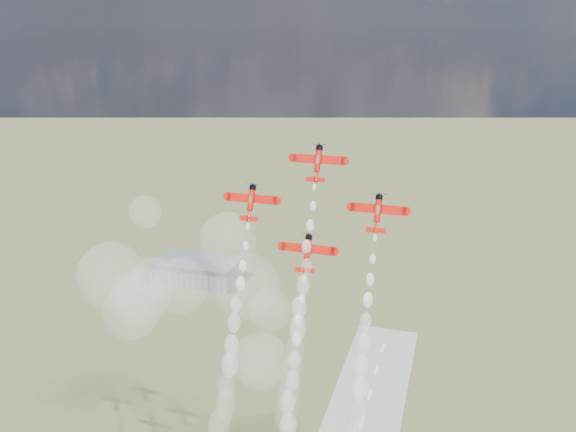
# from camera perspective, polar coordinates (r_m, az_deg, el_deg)

# --- Properties ---
(hangar) EXTENTS (50.00, 28.00, 13.00)m
(hangar) POSITION_cam_1_polar(r_m,az_deg,el_deg) (375.23, -8.51, -5.02)
(hangar) COLOR gray
(hangar) RESTS_ON ground
(plane_lead) EXTENTS (12.69, 6.28, 8.45)m
(plane_lead) POSITION_cam_1_polar(r_m,az_deg,el_deg) (144.52, 2.80, 5.02)
(plane_lead) COLOR red
(plane_lead) RESTS_ON ground
(plane_left) EXTENTS (12.69, 6.28, 8.45)m
(plane_left) POSITION_cam_1_polar(r_m,az_deg,el_deg) (146.92, -3.49, 1.33)
(plane_left) COLOR red
(plane_left) RESTS_ON ground
(plane_right) EXTENTS (12.69, 6.28, 8.45)m
(plane_right) POSITION_cam_1_polar(r_m,az_deg,el_deg) (139.90, 8.38, 0.33)
(plane_right) COLOR red
(plane_right) RESTS_ON ground
(plane_slot) EXTENTS (12.69, 6.28, 8.45)m
(plane_slot) POSITION_cam_1_polar(r_m,az_deg,el_deg) (141.54, 1.79, -3.42)
(plane_slot) COLOR red
(plane_slot) RESTS_ON ground
(smoke_trail_lead) EXTENTS (5.51, 25.49, 50.03)m
(smoke_trail_lead) POSITION_cam_1_polar(r_m,az_deg,el_deg) (142.26, 0.46, -13.56)
(smoke_trail_lead) COLOR white
(smoke_trail_lead) RESTS_ON plane_lead
(smoke_trail_left) EXTENTS (5.66, 25.90, 49.62)m
(smoke_trail_left) POSITION_cam_1_polar(r_m,az_deg,el_deg) (147.99, -6.00, -16.65)
(smoke_trail_left) COLOR white
(smoke_trail_left) RESTS_ON plane_left
(smoke_trail_right) EXTENTS (6.02, 25.92, 49.93)m
(smoke_trail_right) POSITION_cam_1_polar(r_m,az_deg,el_deg) (140.84, 6.39, -18.72)
(smoke_trail_right) COLOR white
(smoke_trail_right) RESTS_ON plane_right
(drifted_smoke_cloud) EXTENTS (70.06, 36.65, 52.86)m
(drifted_smoke_cloud) POSITION_cam_1_polar(r_m,az_deg,el_deg) (192.58, -10.29, -6.91)
(drifted_smoke_cloud) COLOR white
(drifted_smoke_cloud) RESTS_ON ground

